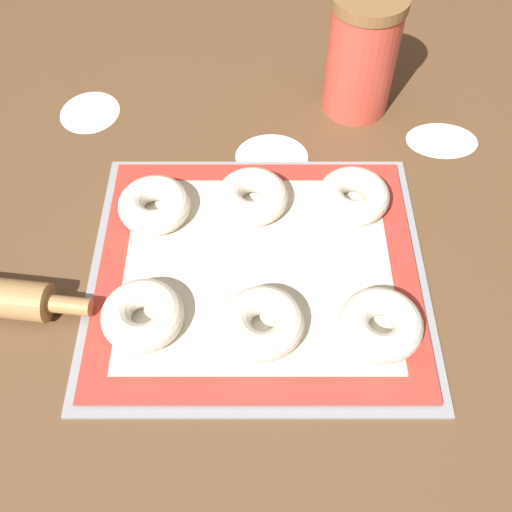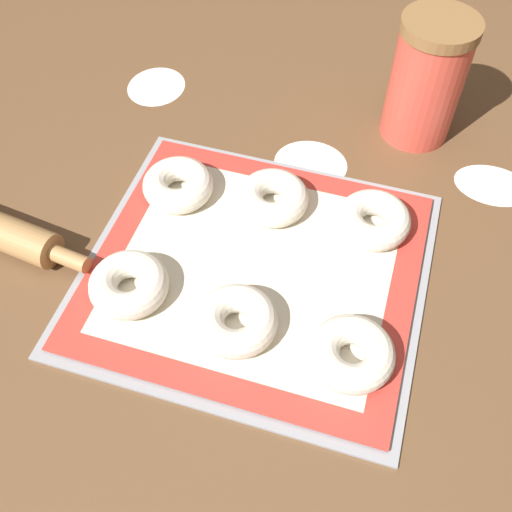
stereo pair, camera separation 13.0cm
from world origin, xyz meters
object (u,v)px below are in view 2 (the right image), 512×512
Objects in this scene: baking_tray at (256,268)px; bagel_back_left at (178,185)px; bagel_front_right at (352,354)px; bagel_back_right at (373,220)px; flour_canister at (427,80)px; bagel_front_left at (129,285)px; bagel_back_center at (273,198)px; bagel_front_center at (236,321)px.

bagel_back_left is (-0.13, 0.08, 0.02)m from baking_tray.
bagel_back_right is at bearing 93.48° from bagel_front_right.
flour_canister is at bearing 83.52° from bagel_back_right.
bagel_front_left is at bearing -147.35° from baking_tray.
bagel_front_left is 1.00× the size of bagel_back_right.
flour_canister reaches higher than bagel_back_right.
bagel_front_right is 1.00× the size of bagel_back_center.
flour_canister reaches higher than bagel_front_left.
baking_tray is 4.41× the size of bagel_front_left.
baking_tray is 0.16m from bagel_back_left.
baking_tray is at bearing 32.65° from bagel_front_left.
bagel_back_right is 0.52× the size of flour_canister.
bagel_front_left is 1.00× the size of bagel_back_left.
bagel_front_left and bagel_back_left have the same top height.
baking_tray is 4.41× the size of bagel_back_center.
bagel_back_left is (-0.00, 0.17, 0.00)m from bagel_front_left.
bagel_front_center is 0.44m from flour_canister.
bagel_front_center is at bearing -51.53° from bagel_back_left.
bagel_back_right is (0.26, 0.18, 0.00)m from bagel_front_left.
baking_tray is at bearing -31.56° from bagel_back_left.
baking_tray is 0.36m from flour_canister.
bagel_front_right is (0.27, -0.01, 0.00)m from bagel_front_left.
flour_canister is (0.02, 0.22, 0.06)m from bagel_back_right.
bagel_back_right is at bearing 37.96° from baking_tray.
flour_canister is at bearing 88.21° from bagel_front_right.
flour_canister is (0.28, 0.23, 0.06)m from bagel_back_left.
bagel_back_center is at bearing -125.86° from flour_canister.
bagel_back_right is at bearing -96.48° from flour_canister.
bagel_front_center is at bearing -122.24° from bagel_back_right.
bagel_front_center is 0.13m from bagel_front_right.
flour_canister reaches higher than bagel_front_right.
bagel_front_center is at bearing -109.60° from flour_canister.
bagel_back_left is at bearing -173.31° from bagel_back_center.
bagel_back_center is (-0.14, 0.19, 0.00)m from bagel_front_right.
bagel_front_left and bagel_back_right have the same top height.
bagel_back_left and bagel_back_right have the same top height.
baking_tray is at bearing -142.04° from bagel_back_right.
bagel_front_right is 0.24m from bagel_back_center.
baking_tray is at bearing 145.33° from bagel_front_right.
bagel_front_right reaches higher than baking_tray.
bagel_back_center is (-0.01, 0.19, 0.00)m from bagel_front_center.
bagel_front_right is at bearing -33.17° from bagel_back_left.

